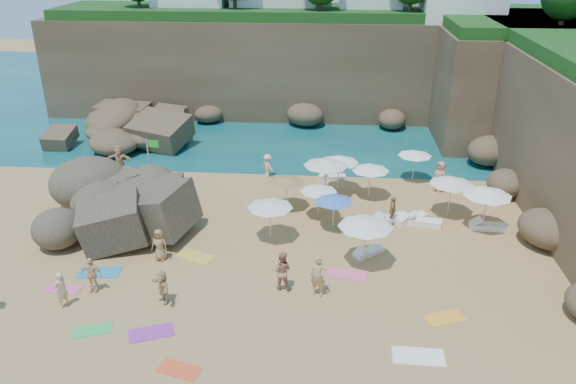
# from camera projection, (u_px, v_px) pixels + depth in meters

# --- Properties ---
(ground) EXTENTS (120.00, 120.00, 0.00)m
(ground) POSITION_uv_depth(u_px,v_px,m) (242.00, 253.00, 27.41)
(ground) COLOR tan
(ground) RESTS_ON ground
(seawater) EXTENTS (120.00, 120.00, 0.00)m
(seawater) POSITION_uv_depth(u_px,v_px,m) (289.00, 95.00, 54.62)
(seawater) COLOR #0C4751
(seawater) RESTS_ON ground
(cliff_back) EXTENTS (44.00, 8.00, 8.00)m
(cliff_back) POSITION_uv_depth(u_px,v_px,m) (308.00, 65.00, 48.29)
(cliff_back) COLOR brown
(cliff_back) RESTS_ON ground
(cliff_corner) EXTENTS (10.00, 12.00, 8.00)m
(cliff_corner) POSITION_uv_depth(u_px,v_px,m) (502.00, 82.00, 42.68)
(cliff_corner) COLOR brown
(cliff_corner) RESTS_ON ground
(rock_promontory) EXTENTS (12.00, 7.00, 2.00)m
(rock_promontory) POSITION_uv_depth(u_px,v_px,m) (131.00, 140.00, 42.71)
(rock_promontory) COLOR brown
(rock_promontory) RESTS_ON ground
(marina_masts) EXTENTS (3.10, 0.10, 6.00)m
(marina_masts) POSITION_uv_depth(u_px,v_px,m) (120.00, 62.00, 54.56)
(marina_masts) COLOR white
(marina_masts) RESTS_ON ground
(rock_outcrop) EXTENTS (8.47, 7.25, 2.89)m
(rock_outcrop) POSITION_uv_depth(u_px,v_px,m) (125.00, 225.00, 30.13)
(rock_outcrop) COLOR brown
(rock_outcrop) RESTS_ON ground
(flag_pole) EXTENTS (0.72, 0.11, 3.70)m
(flag_pole) POSITION_uv_depth(u_px,v_px,m) (151.00, 161.00, 32.25)
(flag_pole) COLOR silver
(flag_pole) RESTS_ON ground
(parasol_0) EXTENTS (2.61, 2.61, 2.47)m
(parasol_0) POSITION_uv_depth(u_px,v_px,m) (326.00, 162.00, 32.28)
(parasol_0) COLOR silver
(parasol_0) RESTS_ON ground
(parasol_1) EXTENTS (2.38, 2.38, 2.25)m
(parasol_1) POSITION_uv_depth(u_px,v_px,m) (339.00, 160.00, 33.23)
(parasol_1) COLOR silver
(parasol_1) RESTS_ON ground
(parasol_2) EXTENTS (2.10, 2.10, 1.98)m
(parasol_2) POSITION_uv_depth(u_px,v_px,m) (415.00, 153.00, 34.89)
(parasol_2) COLOR silver
(parasol_2) RESTS_ON ground
(parasol_3) EXTENTS (2.21, 2.21, 2.09)m
(parasol_3) POSITION_uv_depth(u_px,v_px,m) (370.00, 168.00, 32.46)
(parasol_3) COLOR silver
(parasol_3) RESTS_ON ground
(parasol_4) EXTENTS (2.39, 2.39, 2.26)m
(parasol_4) POSITION_uv_depth(u_px,v_px,m) (452.00, 181.00, 30.28)
(parasol_4) COLOR silver
(parasol_4) RESTS_ON ground
(parasol_5) EXTENTS (2.30, 2.30, 2.18)m
(parasol_5) POSITION_uv_depth(u_px,v_px,m) (270.00, 204.00, 27.84)
(parasol_5) COLOR silver
(parasol_5) RESTS_ON ground
(parasol_6) EXTENTS (2.09, 2.09, 1.97)m
(parasol_6) POSITION_uv_depth(u_px,v_px,m) (286.00, 179.00, 31.18)
(parasol_6) COLOR silver
(parasol_6) RESTS_ON ground
(parasol_8) EXTENTS (2.51, 2.51, 2.37)m
(parasol_8) POSITION_uv_depth(u_px,v_px,m) (488.00, 192.00, 28.72)
(parasol_8) COLOR silver
(parasol_8) RESTS_ON ground
(parasol_9) EXTENTS (2.00, 2.00, 1.89)m
(parasol_9) POSITION_uv_depth(u_px,v_px,m) (319.00, 189.00, 30.17)
(parasol_9) COLOR silver
(parasol_9) RESTS_ON ground
(parasol_10) EXTENTS (2.03, 2.03, 1.92)m
(parasol_10) POSITION_uv_depth(u_px,v_px,m) (334.00, 199.00, 28.97)
(parasol_10) COLOR silver
(parasol_10) RESTS_ON ground
(parasol_11) EXTENTS (2.55, 2.55, 2.41)m
(parasol_11) POSITION_uv_depth(u_px,v_px,m) (365.00, 223.00, 25.55)
(parasol_11) COLOR silver
(parasol_11) RESTS_ON ground
(lounger_0) EXTENTS (2.07, 1.64, 0.31)m
(lounger_0) POSITION_uv_depth(u_px,v_px,m) (388.00, 220.00, 30.32)
(lounger_0) COLOR silver
(lounger_0) RESTS_ON ground
(lounger_1) EXTENTS (1.78, 0.89, 0.26)m
(lounger_1) POSITION_uv_depth(u_px,v_px,m) (332.00, 177.00, 35.73)
(lounger_1) COLOR silver
(lounger_1) RESTS_ON ground
(lounger_2) EXTENTS (1.93, 1.59, 0.30)m
(lounger_2) POSITION_uv_depth(u_px,v_px,m) (412.00, 218.00, 30.49)
(lounger_2) COLOR white
(lounger_2) RESTS_ON ground
(lounger_3) EXTENTS (2.05, 1.04, 0.30)m
(lounger_3) POSITION_uv_depth(u_px,v_px,m) (423.00, 222.00, 30.10)
(lounger_3) COLOR white
(lounger_3) RESTS_ON ground
(lounger_4) EXTENTS (1.99, 0.79, 0.30)m
(lounger_4) POSITION_uv_depth(u_px,v_px,m) (489.00, 227.00, 29.61)
(lounger_4) COLOR white
(lounger_4) RESTS_ON ground
(lounger_5) EXTENTS (1.60, 1.45, 0.25)m
(lounger_5) POSITION_uv_depth(u_px,v_px,m) (369.00, 252.00, 27.29)
(lounger_5) COLOR white
(lounger_5) RESTS_ON ground
(towel_1) EXTENTS (1.62, 0.93, 0.03)m
(towel_1) POSITION_uv_depth(u_px,v_px,m) (64.00, 289.00, 24.64)
(towel_1) COLOR #E05789
(towel_1) RESTS_ON ground
(towel_2) EXTENTS (1.66, 1.12, 0.03)m
(towel_2) POSITION_uv_depth(u_px,v_px,m) (179.00, 370.00, 20.03)
(towel_2) COLOR #E64C24
(towel_2) RESTS_ON ground
(towel_3) EXTENTS (1.67, 1.22, 0.03)m
(towel_3) POSITION_uv_depth(u_px,v_px,m) (92.00, 330.00, 22.04)
(towel_3) COLOR green
(towel_3) RESTS_ON ground
(towel_4) EXTENTS (2.05, 1.59, 0.03)m
(towel_4) POSITION_uv_depth(u_px,v_px,m) (196.00, 257.00, 27.10)
(towel_4) COLOR gold
(towel_4) RESTS_ON ground
(towel_6) EXTENTS (1.93, 1.45, 0.03)m
(towel_6) POSITION_uv_depth(u_px,v_px,m) (151.00, 333.00, 21.89)
(towel_6) COLOR purple
(towel_6) RESTS_ON ground
(towel_7) EXTENTS (1.91, 1.26, 0.03)m
(towel_7) POSITION_uv_depth(u_px,v_px,m) (123.00, 241.00, 28.52)
(towel_7) COLOR red
(towel_7) RESTS_ON ground
(towel_8) EXTENTS (1.99, 1.13, 0.03)m
(towel_8) POSITION_uv_depth(u_px,v_px,m) (99.00, 272.00, 25.82)
(towel_8) COLOR #2286B9
(towel_8) RESTS_ON ground
(towel_9) EXTENTS (1.82, 1.06, 0.03)m
(towel_9) POSITION_uv_depth(u_px,v_px,m) (348.00, 274.00, 25.66)
(towel_9) COLOR #EB5B88
(towel_9) RESTS_ON ground
(towel_10) EXTENTS (1.77, 1.34, 0.03)m
(towel_10) POSITION_uv_depth(u_px,v_px,m) (445.00, 318.00, 22.73)
(towel_10) COLOR #FDA728
(towel_10) RESTS_ON ground
(towel_11) EXTENTS (1.74, 1.21, 0.03)m
(towel_11) POSITION_uv_depth(u_px,v_px,m) (138.00, 221.00, 30.49)
(towel_11) COLOR #38C474
(towel_11) RESTS_ON ground
(towel_13) EXTENTS (1.93, 1.00, 0.03)m
(towel_13) POSITION_uv_depth(u_px,v_px,m) (418.00, 356.00, 20.66)
(towel_13) COLOR white
(towel_13) RESTS_ON ground
(person_stand_1) EXTENTS (0.96, 0.80, 1.82)m
(person_stand_1) POSITION_uv_depth(u_px,v_px,m) (282.00, 271.00, 24.30)
(person_stand_1) COLOR #AC7156
(person_stand_1) RESTS_ON ground
(person_stand_2) EXTENTS (0.95, 1.02, 1.53)m
(person_stand_2) POSITION_uv_depth(u_px,v_px,m) (268.00, 166.00, 35.84)
(person_stand_2) COLOR #F5C58B
(person_stand_2) RESTS_ON ground
(person_stand_3) EXTENTS (0.57, 0.99, 1.58)m
(person_stand_3) POSITION_uv_depth(u_px,v_px,m) (393.00, 210.00, 29.94)
(person_stand_3) COLOR #9B794D
(person_stand_3) RESTS_ON ground
(person_stand_4) EXTENTS (0.92, 1.05, 1.89)m
(person_stand_4) POSITION_uv_depth(u_px,v_px,m) (440.00, 176.00, 33.79)
(person_stand_4) COLOR tan
(person_stand_4) RESTS_ON ground
(person_stand_5) EXTENTS (1.80, 0.53, 1.93)m
(person_stand_5) POSITION_uv_depth(u_px,v_px,m) (119.00, 159.00, 36.27)
(person_stand_5) COLOR tan
(person_stand_5) RESTS_ON ground
(person_stand_6) EXTENTS (0.59, 0.70, 1.63)m
(person_stand_6) POSITION_uv_depth(u_px,v_px,m) (61.00, 290.00, 23.17)
(person_stand_6) COLOR #E4B481
(person_stand_6) RESTS_ON ground
(person_lie_1) EXTENTS (0.95, 1.61, 0.39)m
(person_lie_1) POSITION_uv_depth(u_px,v_px,m) (94.00, 287.00, 24.43)
(person_lie_1) COLOR #F0B888
(person_lie_1) RESTS_ON ground
(person_lie_2) EXTENTS (0.94, 1.65, 0.42)m
(person_lie_2) POSITION_uv_depth(u_px,v_px,m) (160.00, 256.00, 26.79)
(person_lie_2) COLOR #9B7A4D
(person_lie_2) RESTS_ON ground
(person_lie_3) EXTENTS (1.98, 1.97, 0.39)m
(person_lie_3) POSITION_uv_depth(u_px,v_px,m) (164.00, 298.00, 23.69)
(person_lie_3) COLOR tan
(person_lie_3) RESTS_ON ground
(person_lie_4) EXTENTS (1.10, 1.98, 0.45)m
(person_lie_4) POSITION_uv_depth(u_px,v_px,m) (318.00, 290.00, 24.14)
(person_lie_4) COLOR tan
(person_lie_4) RESTS_ON ground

